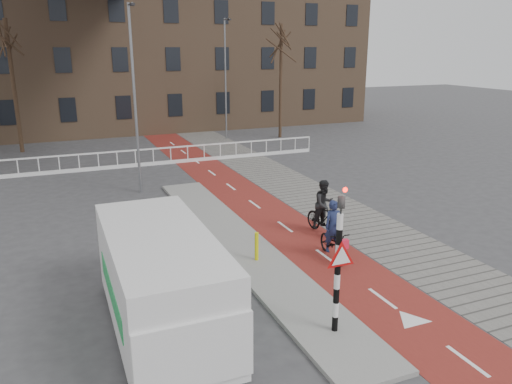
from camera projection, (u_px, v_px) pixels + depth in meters
name	position (u px, v px, depth m)	size (l,w,h in m)	color
ground	(315.00, 293.00, 13.71)	(120.00, 120.00, 0.00)	#38383A
bike_lane	(238.00, 192.00, 23.12)	(2.50, 60.00, 0.01)	maroon
sidewalk	(292.00, 186.00, 24.15)	(3.00, 60.00, 0.01)	slate
curb_island	(240.00, 243.00, 16.98)	(1.80, 16.00, 0.12)	gray
traffic_signal	(339.00, 257.00, 11.14)	(0.80, 0.80, 3.68)	black
bollard	(257.00, 246.00, 15.41)	(0.12, 0.12, 0.90)	#D1CD0B
cyclist_near	(333.00, 239.00, 15.76)	(0.86, 1.89, 1.91)	black
cyclist_far	(324.00, 212.00, 17.76)	(0.95, 1.93, 2.00)	black
van	(161.00, 280.00, 11.59)	(2.32, 5.66, 2.43)	silver
railing	(79.00, 166.00, 26.84)	(28.00, 0.10, 0.99)	silver
townhouse_row	(83.00, 29.00, 38.76)	(46.00, 10.00, 15.90)	#7F6047
tree_mid	(14.00, 87.00, 30.83)	(0.26, 0.26, 8.13)	#2F2015
tree_right	(281.00, 82.00, 36.03)	(0.22, 0.22, 8.04)	#2F2015
streetlight_near	(135.00, 102.00, 21.96)	(0.12, 0.12, 8.27)	slate
streetlight_right	(225.00, 80.00, 35.41)	(0.12, 0.12, 8.39)	slate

